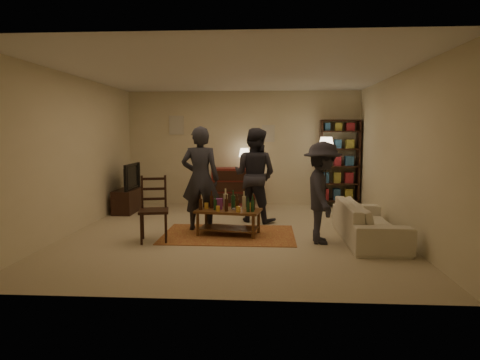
# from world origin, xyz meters

# --- Properties ---
(floor) EXTENTS (6.00, 6.00, 0.00)m
(floor) POSITION_xyz_m (0.00, 0.00, 0.00)
(floor) COLOR #C6B793
(floor) RESTS_ON ground
(room_shell) EXTENTS (6.00, 6.00, 6.00)m
(room_shell) POSITION_xyz_m (-0.65, 2.98, 1.81)
(room_shell) COLOR beige
(room_shell) RESTS_ON ground
(rug) EXTENTS (2.20, 1.50, 0.01)m
(rug) POSITION_xyz_m (-0.06, -0.17, 0.01)
(rug) COLOR maroon
(rug) RESTS_ON ground
(coffee_table) EXTENTS (1.14, 0.75, 0.77)m
(coffee_table) POSITION_xyz_m (-0.07, -0.17, 0.39)
(coffee_table) COLOR brown
(coffee_table) RESTS_ON ground
(dining_chair) EXTENTS (0.55, 0.55, 1.06)m
(dining_chair) POSITION_xyz_m (-1.22, -0.61, 0.56)
(dining_chair) COLOR black
(dining_chair) RESTS_ON ground
(tv_stand) EXTENTS (0.40, 1.00, 1.06)m
(tv_stand) POSITION_xyz_m (-2.44, 1.80, 0.38)
(tv_stand) COLOR black
(tv_stand) RESTS_ON ground
(dresser) EXTENTS (1.00, 0.50, 1.36)m
(dresser) POSITION_xyz_m (-0.19, 2.71, 0.48)
(dresser) COLOR maroon
(dresser) RESTS_ON ground
(bookshelf) EXTENTS (0.90, 0.34, 2.02)m
(bookshelf) POSITION_xyz_m (2.25, 2.78, 1.03)
(bookshelf) COLOR black
(bookshelf) RESTS_ON ground
(floor_lamp) EXTENTS (0.36, 0.36, 1.63)m
(floor_lamp) POSITION_xyz_m (1.87, 2.24, 1.37)
(floor_lamp) COLOR black
(floor_lamp) RESTS_ON ground
(sofa) EXTENTS (0.81, 2.08, 0.61)m
(sofa) POSITION_xyz_m (2.20, -0.40, 0.30)
(sofa) COLOR beige
(sofa) RESTS_ON ground
(person_left) EXTENTS (0.67, 0.44, 1.83)m
(person_left) POSITION_xyz_m (-0.59, 0.16, 0.91)
(person_left) COLOR #25262D
(person_left) RESTS_ON ground
(person_right) EXTENTS (1.08, 0.98, 1.81)m
(person_right) POSITION_xyz_m (0.34, 0.99, 0.90)
(person_right) COLOR #26262D
(person_right) RESTS_ON ground
(person_by_sofa) EXTENTS (0.61, 1.03, 1.58)m
(person_by_sofa) POSITION_xyz_m (1.44, -0.59, 0.79)
(person_by_sofa) COLOR #28272F
(person_by_sofa) RESTS_ON ground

